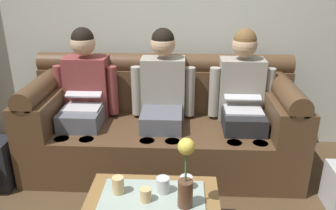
{
  "coord_description": "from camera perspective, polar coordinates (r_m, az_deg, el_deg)",
  "views": [
    {
      "loc": [
        0.18,
        -1.61,
        1.68
      ],
      "look_at": [
        0.06,
        0.92,
        0.67
      ],
      "focal_mm": 36.67,
      "sensor_mm": 36.0,
      "label": 1
    }
  ],
  "objects": [
    {
      "name": "couch",
      "position": [
        3.07,
        -0.88,
        -3.43
      ],
      "size": [
        2.31,
        0.88,
        0.96
      ],
      "color": "#513823",
      "rests_on": "ground_plane"
    },
    {
      "name": "person_left",
      "position": [
        3.08,
        -13.72,
        1.77
      ],
      "size": [
        0.56,
        0.67,
        1.22
      ],
      "color": "#595B66",
      "rests_on": "ground_plane"
    },
    {
      "name": "person_middle",
      "position": [
        2.96,
        -0.91,
        1.62
      ],
      "size": [
        0.56,
        0.67,
        1.22
      ],
      "color": "#595B66",
      "rests_on": "ground_plane"
    },
    {
      "name": "person_right",
      "position": [
        3.0,
        12.25,
        1.36
      ],
      "size": [
        0.56,
        0.67,
        1.22
      ],
      "color": "#232326",
      "rests_on": "ground_plane"
    },
    {
      "name": "coffee_table",
      "position": [
        2.24,
        -2.55,
        -16.08
      ],
      "size": [
        0.83,
        0.5,
        0.37
      ],
      "color": "olive",
      "rests_on": "ground_plane"
    },
    {
      "name": "flower_vase",
      "position": [
        2.01,
        2.95,
        -11.64
      ],
      "size": [
        0.1,
        0.1,
        0.45
      ],
      "color": "brown",
      "rests_on": "coffee_table"
    },
    {
      "name": "cup_near_left",
      "position": [
        2.21,
        -0.85,
        -13.14
      ],
      "size": [
        0.08,
        0.08,
        0.1
      ],
      "primitive_type": "cylinder",
      "color": "silver",
      "rests_on": "coffee_table"
    },
    {
      "name": "cup_near_right",
      "position": [
        2.14,
        -3.72,
        -14.65
      ],
      "size": [
        0.07,
        0.07,
        0.08
      ],
      "primitive_type": "cylinder",
      "color": "#DBB77A",
      "rests_on": "coffee_table"
    },
    {
      "name": "cup_far_center",
      "position": [
        2.22,
        -8.29,
        -13.04
      ],
      "size": [
        0.07,
        0.07,
        0.11
      ],
      "primitive_type": "cylinder",
      "color": "#DBB77A",
      "rests_on": "coffee_table"
    },
    {
      "name": "cup_far_left",
      "position": [
        2.25,
        3.04,
        -12.69
      ],
      "size": [
        0.08,
        0.08,
        0.08
      ],
      "primitive_type": "cylinder",
      "color": "silver",
      "rests_on": "coffee_table"
    }
  ]
}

